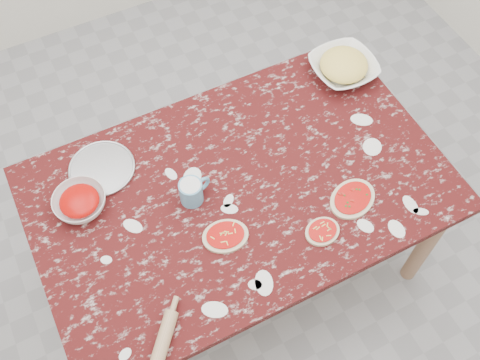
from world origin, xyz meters
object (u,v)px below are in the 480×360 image
at_px(cheese_bowl, 343,68).
at_px(rolling_pin, 162,346).
at_px(sauce_bowl, 80,203).
at_px(pizza_tray, 102,169).
at_px(worktable, 240,197).
at_px(flour_mug, 192,191).

relative_size(cheese_bowl, rolling_pin, 1.18).
bearing_deg(sauce_bowl, pizza_tray, 45.05).
bearing_deg(worktable, cheese_bowl, 25.58).
height_order(worktable, pizza_tray, pizza_tray).
bearing_deg(pizza_tray, sauce_bowl, -134.95).
relative_size(worktable, pizza_tray, 6.25).
bearing_deg(cheese_bowl, pizza_tray, -179.85).
relative_size(flour_mug, rolling_pin, 0.56).
xyz_separation_m(worktable, pizza_tray, (-0.45, 0.32, 0.09)).
bearing_deg(cheese_bowl, rolling_pin, -147.15).
bearing_deg(sauce_bowl, cheese_bowl, 5.87).
relative_size(sauce_bowl, flour_mug, 1.52).
distance_m(sauce_bowl, flour_mug, 0.42).
bearing_deg(rolling_pin, worktable, 40.85).
height_order(worktable, sauce_bowl, sauce_bowl).
xyz_separation_m(flour_mug, rolling_pin, (-0.32, -0.48, -0.03)).
height_order(pizza_tray, flour_mug, flour_mug).
height_order(cheese_bowl, rolling_pin, cheese_bowl).
distance_m(cheese_bowl, rolling_pin, 1.40).
xyz_separation_m(sauce_bowl, flour_mug, (0.39, -0.16, 0.02)).
bearing_deg(cheese_bowl, sauce_bowl, -174.13).
bearing_deg(rolling_pin, pizza_tray, 85.61).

